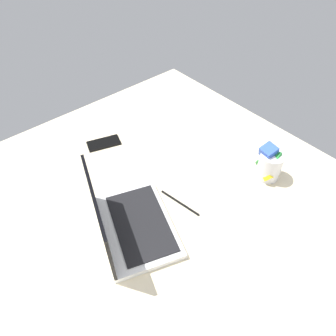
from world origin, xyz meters
TOP-DOWN VIEW (x-y plane):
  - bed_mattress at (0.00, 0.00)cm, footprint 180.00×140.00cm
  - laptop at (16.10, 15.48)cm, footprint 38.81×32.76cm
  - snack_cup at (1.49, -40.40)cm, footprint 9.79×9.38cm
  - cell_phone at (59.20, -2.32)cm, footprint 10.84×15.42cm
  - charger_cable at (13.25, -5.46)cm, footprint 16.86×3.43cm

SIDE VIEW (x-z plane):
  - bed_mattress at x=0.00cm, z-range 0.00..18.00cm
  - charger_cable at x=13.25cm, z-range 18.00..18.60cm
  - cell_phone at x=59.20cm, z-range 18.00..18.80cm
  - laptop at x=16.10cm, z-range 10.91..33.91cm
  - snack_cup at x=1.49cm, z-range 16.97..31.25cm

